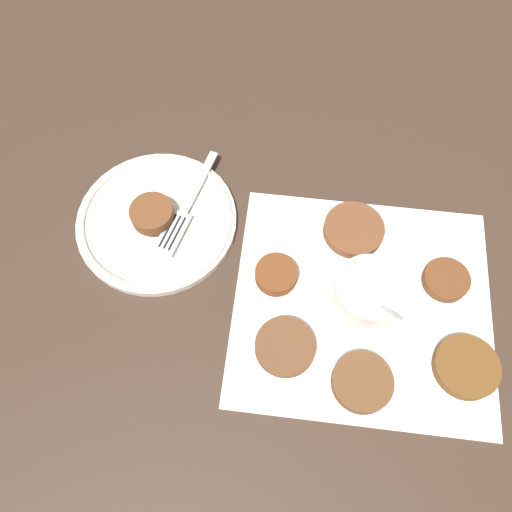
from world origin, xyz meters
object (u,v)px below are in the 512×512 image
sauce_bowl (367,295)px  fork (183,212)px  serving_plate (157,220)px  fritter_on_plate (152,214)px

sauce_bowl → fork: sauce_bowl is taller
serving_plate → fork: size_ratio=1.33×
serving_plate → fritter_on_plate: bearing=-151.7°
sauce_bowl → fritter_on_plate: size_ratio=1.78×
fritter_on_plate → fork: size_ratio=0.35×
fritter_on_plate → fork: (0.04, 0.00, -0.01)m
sauce_bowl → fritter_on_plate: sauce_bowl is taller
fork → sauce_bowl: bearing=-32.5°
sauce_bowl → serving_plate: (-0.27, 0.15, -0.02)m
fritter_on_plate → fork: 0.04m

